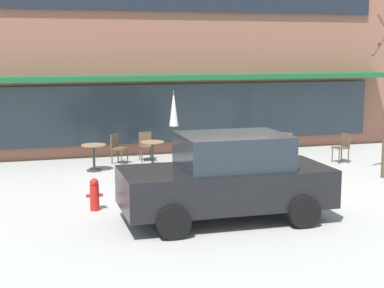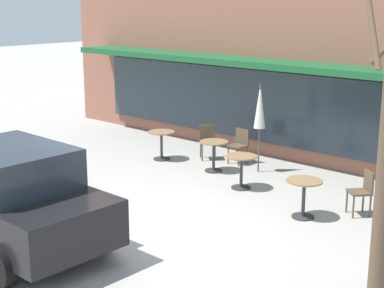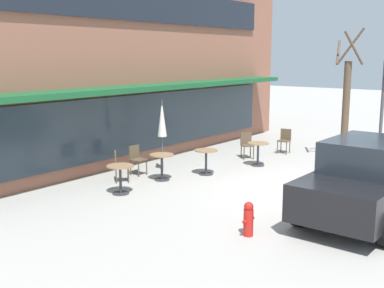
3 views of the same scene
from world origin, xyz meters
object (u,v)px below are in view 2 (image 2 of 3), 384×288
object	(u,v)px
parked_sedan	(9,196)
cafe_table_streetside	(161,141)
cafe_chair_3	(207,139)
patio_umbrella_green_folded	(260,106)
cafe_table_mid_patio	(304,192)
cafe_table_by_tree	(241,166)
cafe_chair_2	(240,143)
fire_hydrant	(10,178)
cafe_table_near_wall	(214,151)
cafe_chair_1	(363,189)

from	to	relation	value
parked_sedan	cafe_table_streetside	bearing A→B (deg)	109.39
cafe_table_streetside	cafe_chair_3	size ratio (longest dim) A/B	0.85
patio_umbrella_green_folded	cafe_table_mid_patio	bearing A→B (deg)	-38.24
cafe_table_by_tree	parked_sedan	distance (m)	5.25
cafe_chair_2	cafe_chair_3	world-z (taller)	same
fire_hydrant	cafe_chair_2	bearing A→B (deg)	67.07
cafe_table_streetside	cafe_chair_2	size ratio (longest dim) A/B	0.85
cafe_table_near_wall	parked_sedan	size ratio (longest dim) A/B	0.18
cafe_table_streetside	cafe_chair_2	distance (m)	2.06
cafe_table_streetside	cafe_chair_1	xyz separation A→B (m)	(5.82, -0.26, 0.01)
cafe_chair_2	parked_sedan	distance (m)	6.78
cafe_table_streetside	cafe_chair_3	xyz separation A→B (m)	(0.82, 0.90, 0.01)
cafe_table_streetside	cafe_chair_1	world-z (taller)	cafe_chair_1
cafe_table_near_wall	patio_umbrella_green_folded	bearing A→B (deg)	40.43
cafe_chair_3	cafe_table_streetside	bearing A→B (deg)	-132.35
cafe_table_by_tree	cafe_table_mid_patio	size ratio (longest dim) A/B	1.00
cafe_table_near_wall	parked_sedan	distance (m)	5.76
cafe_table_near_wall	patio_umbrella_green_folded	xyz separation A→B (m)	(0.84, 0.71, 1.11)
cafe_table_streetside	cafe_table_by_tree	bearing A→B (deg)	-9.79
cafe_table_streetside	patio_umbrella_green_folded	size ratio (longest dim) A/B	0.35
cafe_table_by_tree	parked_sedan	bearing A→B (deg)	-101.60
patio_umbrella_green_folded	cafe_chair_2	distance (m)	1.41
cafe_table_mid_patio	cafe_chair_1	bearing A→B (deg)	49.24
patio_umbrella_green_folded	cafe_chair_1	world-z (taller)	patio_umbrella_green_folded
cafe_table_streetside	patio_umbrella_green_folded	xyz separation A→B (m)	(2.56, 0.80, 1.11)
cafe_chair_3	cafe_table_by_tree	bearing A→B (deg)	-32.71
cafe_chair_1	cafe_table_mid_patio	bearing A→B (deg)	-130.76
cafe_chair_2	cafe_table_streetside	bearing A→B (deg)	-147.39
cafe_table_mid_patio	cafe_chair_1	size ratio (longest dim) A/B	0.85
patio_umbrella_green_folded	cafe_chair_3	world-z (taller)	patio_umbrella_green_folded
cafe_table_near_wall	cafe_chair_2	bearing A→B (deg)	89.36
cafe_table_by_tree	cafe_chair_1	world-z (taller)	cafe_chair_1
cafe_chair_1	parked_sedan	bearing A→B (deg)	-125.36
patio_umbrella_green_folded	fire_hydrant	bearing A→B (deg)	-121.59
patio_umbrella_green_folded	cafe_chair_2	size ratio (longest dim) A/B	2.47
cafe_table_mid_patio	patio_umbrella_green_folded	distance (m)	3.35
cafe_chair_3	fire_hydrant	size ratio (longest dim) A/B	1.26
cafe_chair_1	fire_hydrant	size ratio (longest dim) A/B	1.26
cafe_chair_2	parked_sedan	xyz separation A→B (m)	(0.26, -6.76, 0.35)
cafe_table_streetside	cafe_chair_1	distance (m)	5.82
patio_umbrella_green_folded	parked_sedan	size ratio (longest dim) A/B	0.52
cafe_chair_1	patio_umbrella_green_folded	bearing A→B (deg)	162.08
cafe_table_by_tree	cafe_table_mid_patio	xyz separation A→B (m)	(2.00, -0.63, 0.00)
cafe_table_mid_patio	parked_sedan	xyz separation A→B (m)	(-3.05, -4.49, 0.36)
cafe_table_by_tree	patio_umbrella_green_folded	distance (m)	1.80
cafe_chair_1	fire_hydrant	distance (m)	7.44
cafe_chair_2	cafe_table_by_tree	bearing A→B (deg)	-51.29
cafe_table_near_wall	cafe_chair_2	xyz separation A→B (m)	(0.01, 1.02, 0.01)
cafe_table_by_tree	cafe_table_mid_patio	bearing A→B (deg)	-17.59
patio_umbrella_green_folded	cafe_table_streetside	bearing A→B (deg)	-162.65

